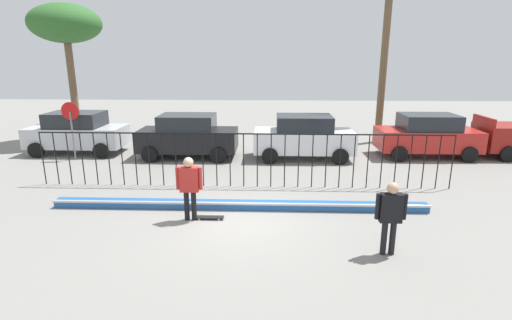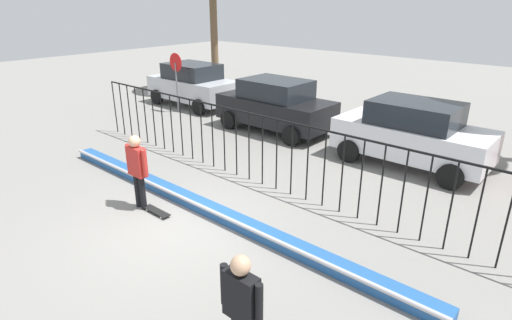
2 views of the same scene
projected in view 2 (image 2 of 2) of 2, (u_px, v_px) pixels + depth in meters
The scene contains 10 objects.
ground_plane at pixel (175, 226), 8.98m from camera, with size 60.00×60.00×0.00m, color gray.
bowl_coping_ledge at pixel (205, 207), 9.56m from camera, with size 11.00×0.40×0.27m.
perimeter_fence at pixel (262, 143), 10.62m from camera, with size 14.04×0.04×1.87m.
skateboarder at pixel (137, 165), 9.40m from camera, with size 0.72×0.27×1.78m.
skateboard at pixel (157, 211), 9.50m from camera, with size 0.80×0.20×0.07m.
camera_operator at pixel (241, 303), 5.22m from camera, with size 0.69×0.26×1.72m.
parked_car_silver at pixel (193, 84), 18.77m from camera, with size 4.30×2.12×1.90m.
parked_car_black at pixel (275, 105), 15.13m from camera, with size 4.30×2.12×1.90m.
parked_car_white at pixel (412, 133), 11.97m from camera, with size 4.30×2.12×1.90m.
stop_sign at pixel (176, 74), 17.44m from camera, with size 0.76×0.07×2.50m.
Camera 2 is at (6.50, -4.75, 4.59)m, focal length 29.18 mm.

